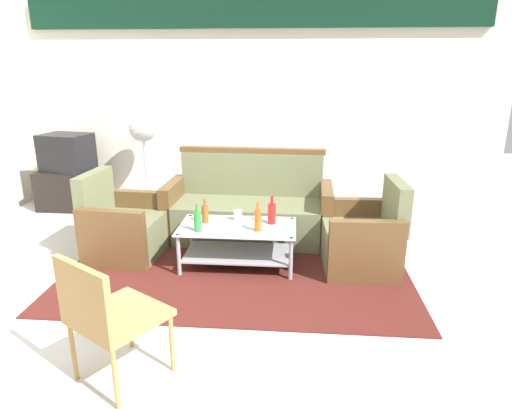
{
  "coord_description": "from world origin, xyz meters",
  "views": [
    {
      "loc": [
        0.53,
        -3.0,
        1.88
      ],
      "look_at": [
        0.21,
        0.86,
        0.65
      ],
      "focal_mm": 31.45,
      "sensor_mm": 36.0,
      "label": 1
    }
  ],
  "objects_px": {
    "couch": "(249,211)",
    "wicker_chair": "(106,312)",
    "coffee_table": "(238,240)",
    "bottle_green": "(198,221)",
    "armchair_right": "(363,239)",
    "bottle_brown": "(205,214)",
    "pedestal_fan": "(143,133)",
    "cup": "(238,215)",
    "television": "(67,152)",
    "armchair_left": "(124,229)",
    "tv_stand": "(72,189)",
    "bottle_red": "(272,213)",
    "bottle_orange": "(258,220)"
  },
  "relations": [
    {
      "from": "armchair_right",
      "to": "bottle_brown",
      "type": "distance_m",
      "value": 1.52
    },
    {
      "from": "couch",
      "to": "bottle_red",
      "type": "relative_size",
      "value": 6.59
    },
    {
      "from": "bottle_green",
      "to": "pedestal_fan",
      "type": "xyz_separation_m",
      "value": [
        -1.07,
        1.83,
        0.5
      ]
    },
    {
      "from": "bottle_brown",
      "to": "cup",
      "type": "bearing_deg",
      "value": 18.07
    },
    {
      "from": "cup",
      "to": "television",
      "type": "distance_m",
      "value": 2.84
    },
    {
      "from": "bottle_red",
      "to": "pedestal_fan",
      "type": "height_order",
      "value": "pedestal_fan"
    },
    {
      "from": "bottle_brown",
      "to": "pedestal_fan",
      "type": "bearing_deg",
      "value": 124.49
    },
    {
      "from": "bottle_red",
      "to": "bottle_orange",
      "type": "xyz_separation_m",
      "value": [
        -0.12,
        -0.2,
        0.0
      ]
    },
    {
      "from": "armchair_right",
      "to": "coffee_table",
      "type": "relative_size",
      "value": 0.77
    },
    {
      "from": "armchair_right",
      "to": "wicker_chair",
      "type": "height_order",
      "value": "armchair_right"
    },
    {
      "from": "bottle_orange",
      "to": "armchair_right",
      "type": "bearing_deg",
      "value": 9.94
    },
    {
      "from": "television",
      "to": "cup",
      "type": "bearing_deg",
      "value": 160.6
    },
    {
      "from": "bottle_red",
      "to": "armchair_right",
      "type": "bearing_deg",
      "value": -2.03
    },
    {
      "from": "cup",
      "to": "tv_stand",
      "type": "bearing_deg",
      "value": 149.14
    },
    {
      "from": "couch",
      "to": "bottle_brown",
      "type": "height_order",
      "value": "couch"
    },
    {
      "from": "couch",
      "to": "bottle_orange",
      "type": "xyz_separation_m",
      "value": [
        0.17,
        -0.86,
        0.2
      ]
    },
    {
      "from": "armchair_left",
      "to": "tv_stand",
      "type": "height_order",
      "value": "armchair_left"
    },
    {
      "from": "couch",
      "to": "bottle_orange",
      "type": "height_order",
      "value": "couch"
    },
    {
      "from": "armchair_right",
      "to": "bottle_brown",
      "type": "height_order",
      "value": "armchair_right"
    },
    {
      "from": "tv_stand",
      "to": "television",
      "type": "relative_size",
      "value": 1.18
    },
    {
      "from": "tv_stand",
      "to": "wicker_chair",
      "type": "distance_m",
      "value": 3.83
    },
    {
      "from": "bottle_green",
      "to": "wicker_chair",
      "type": "relative_size",
      "value": 0.31
    },
    {
      "from": "cup",
      "to": "wicker_chair",
      "type": "xyz_separation_m",
      "value": [
        -0.54,
        -1.88,
        0.03
      ]
    },
    {
      "from": "couch",
      "to": "wicker_chair",
      "type": "xyz_separation_m",
      "value": [
        -0.59,
        -2.46,
        0.18
      ]
    },
    {
      "from": "coffee_table",
      "to": "bottle_green",
      "type": "height_order",
      "value": "bottle_green"
    },
    {
      "from": "bottle_red",
      "to": "bottle_green",
      "type": "height_order",
      "value": "bottle_red"
    },
    {
      "from": "bottle_brown",
      "to": "wicker_chair",
      "type": "distance_m",
      "value": 1.8
    },
    {
      "from": "couch",
      "to": "armchair_left",
      "type": "bearing_deg",
      "value": 28.1
    },
    {
      "from": "bottle_orange",
      "to": "television",
      "type": "xyz_separation_m",
      "value": [
        -2.64,
        1.73,
        0.24
      ]
    },
    {
      "from": "armchair_right",
      "to": "bottle_red",
      "type": "xyz_separation_m",
      "value": [
        -0.87,
        0.03,
        0.23
      ]
    },
    {
      "from": "couch",
      "to": "coffee_table",
      "type": "bearing_deg",
      "value": 89.39
    },
    {
      "from": "armchair_left",
      "to": "pedestal_fan",
      "type": "bearing_deg",
      "value": -166.44
    },
    {
      "from": "bottle_brown",
      "to": "bottle_orange",
      "type": "height_order",
      "value": "bottle_orange"
    },
    {
      "from": "cup",
      "to": "television",
      "type": "relative_size",
      "value": 0.15
    },
    {
      "from": "armchair_right",
      "to": "tv_stand",
      "type": "bearing_deg",
      "value": 64.65
    },
    {
      "from": "bottle_green",
      "to": "cup",
      "type": "xyz_separation_m",
      "value": [
        0.33,
        0.33,
        -0.05
      ]
    },
    {
      "from": "armchair_right",
      "to": "wicker_chair",
      "type": "relative_size",
      "value": 1.01
    },
    {
      "from": "armchair_right",
      "to": "armchair_left",
      "type": "bearing_deg",
      "value": 85.58
    },
    {
      "from": "bottle_brown",
      "to": "pedestal_fan",
      "type": "distance_m",
      "value": 2.01
    },
    {
      "from": "pedestal_fan",
      "to": "bottle_green",
      "type": "bearing_deg",
      "value": -59.54
    },
    {
      "from": "bottle_orange",
      "to": "cup",
      "type": "relative_size",
      "value": 2.79
    },
    {
      "from": "bottle_red",
      "to": "wicker_chair",
      "type": "bearing_deg",
      "value": -115.87
    },
    {
      "from": "bottle_red",
      "to": "wicker_chair",
      "type": "xyz_separation_m",
      "value": [
        -0.88,
        -1.81,
        -0.02
      ]
    },
    {
      "from": "television",
      "to": "wicker_chair",
      "type": "bearing_deg",
      "value": 130.96
    },
    {
      "from": "coffee_table",
      "to": "pedestal_fan",
      "type": "bearing_deg",
      "value": 130.43
    },
    {
      "from": "pedestal_fan",
      "to": "bottle_brown",
      "type": "bearing_deg",
      "value": -55.51
    },
    {
      "from": "armchair_right",
      "to": "bottle_orange",
      "type": "relative_size",
      "value": 3.04
    },
    {
      "from": "coffee_table",
      "to": "bottle_red",
      "type": "bearing_deg",
      "value": 16.51
    },
    {
      "from": "bottle_green",
      "to": "bottle_orange",
      "type": "bearing_deg",
      "value": 5.57
    },
    {
      "from": "coffee_table",
      "to": "pedestal_fan",
      "type": "xyz_separation_m",
      "value": [
        -1.42,
        1.66,
        0.74
      ]
    }
  ]
}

